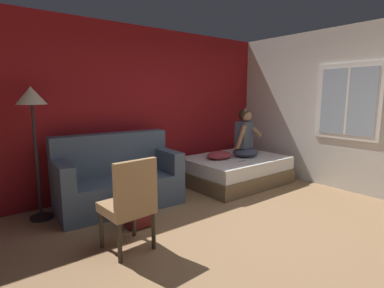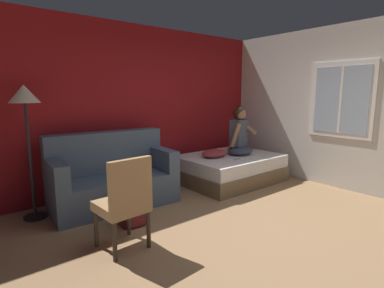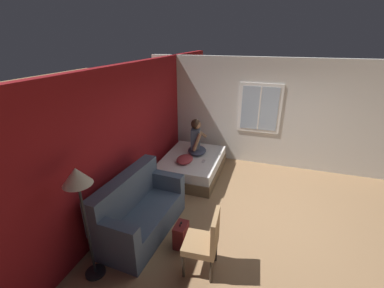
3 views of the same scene
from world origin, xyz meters
name	(u,v)px [view 2 (image 2 of 3)]	position (x,y,z in m)	size (l,w,h in m)	color
ground_plane	(265,238)	(0.00, 0.00, 0.00)	(40.00, 40.00, 0.00)	#93704C
wall_back_accent	(142,108)	(0.00, 2.66, 1.35)	(9.87, 0.16, 2.70)	maroon
wall_side_with_window	(369,109)	(2.52, 0.01, 1.35)	(0.19, 6.57, 2.70)	silver
bed	(230,168)	(1.29, 1.79, 0.24)	(1.77, 1.33, 0.48)	brown
couch	(112,178)	(-0.87, 2.03, 0.39)	(1.75, 0.92, 1.04)	#47566B
side_chair	(125,200)	(-1.31, 0.75, 0.53)	(0.49, 0.49, 0.98)	#382D23
person_seated	(240,135)	(1.49, 1.74, 0.84)	(0.60, 0.54, 0.88)	#383D51
backpack	(133,210)	(-0.98, 1.23, 0.19)	(0.30, 0.23, 0.46)	maroon
throw_pillow	(214,153)	(0.96, 1.86, 0.55)	(0.48, 0.36, 0.14)	#993338
cell_phone	(237,159)	(1.13, 1.46, 0.48)	(0.07, 0.14, 0.01)	#B7B7BC
floor_lamp	(25,107)	(-1.87, 2.22, 1.43)	(0.36, 0.36, 1.70)	black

